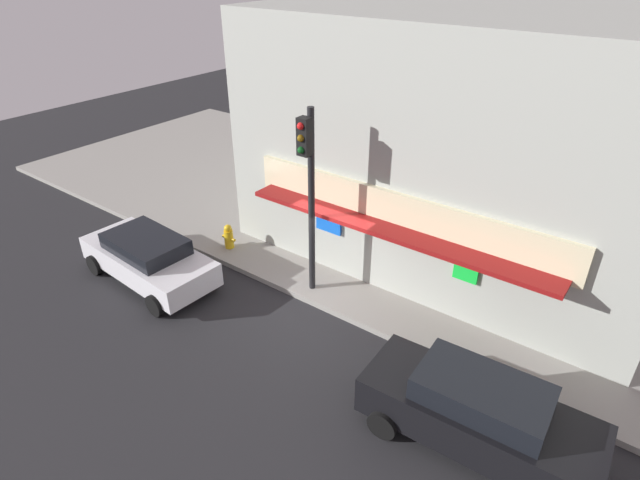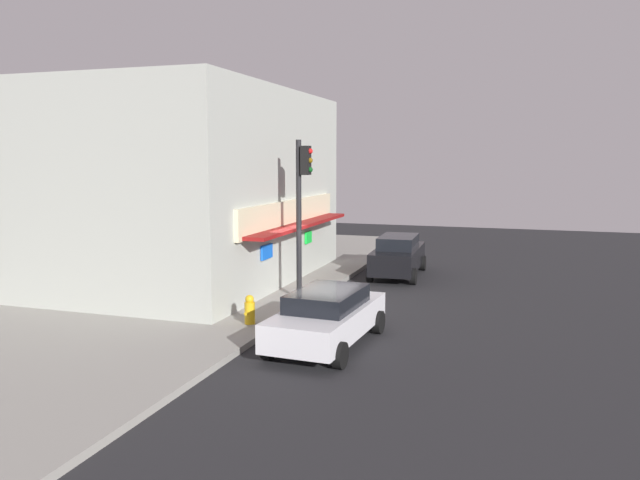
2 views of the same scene
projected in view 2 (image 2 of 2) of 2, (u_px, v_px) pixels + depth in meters
ground_plane at (317, 302)px, 21.15m from camera, size 50.27×50.27×0.00m
sidewalk at (167, 288)px, 22.96m from camera, size 33.51×11.75×0.17m
corner_building at (174, 186)px, 24.29m from camera, size 12.11×10.59×7.21m
traffic_light at (302, 198)px, 20.50m from camera, size 0.32×0.58×5.29m
fire_hydrant at (250, 310)px, 17.62m from camera, size 0.54×0.30×0.84m
trash_can at (266, 277)px, 22.15m from camera, size 0.53×0.53×0.94m
pedestrian at (321, 241)px, 27.98m from camera, size 0.43×0.60×1.77m
parked_car_black at (398, 255)px, 25.64m from camera, size 4.66×2.08×1.68m
parked_car_white at (327, 316)px, 16.09m from camera, size 4.61×2.29×1.48m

